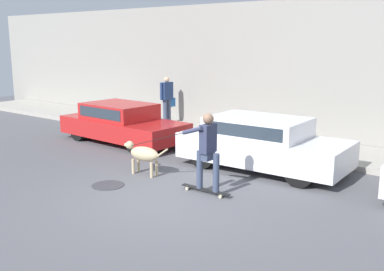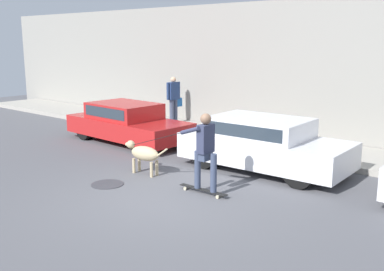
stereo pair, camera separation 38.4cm
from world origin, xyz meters
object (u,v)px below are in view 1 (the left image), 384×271
object	(u,v)px
parked_car_1	(262,144)
dog	(144,154)
pedestrian_with_bag	(167,98)
parked_car_0	(122,124)
skateboarder	(207,148)

from	to	relation	value
parked_car_1	dog	size ratio (longest dim) A/B	3.17
dog	pedestrian_with_bag	size ratio (longest dim) A/B	0.77
parked_car_0	parked_car_1	size ratio (longest dim) A/B	1.04
pedestrian_with_bag	parked_car_1	bearing A→B (deg)	-24.09
dog	pedestrian_with_bag	world-z (taller)	pedestrian_with_bag
pedestrian_with_bag	parked_car_0	bearing A→B (deg)	-75.21
parked_car_0	pedestrian_with_bag	world-z (taller)	pedestrian_with_bag
parked_car_1	dog	world-z (taller)	parked_car_1
skateboarder	pedestrian_with_bag	xyz separation A→B (m)	(-5.36, 4.99, 0.11)
parked_car_1	pedestrian_with_bag	bearing A→B (deg)	151.13
pedestrian_with_bag	skateboarder	bearing A→B (deg)	-39.85
dog	skateboarder	distance (m)	2.00
parked_car_0	dog	xyz separation A→B (m)	(2.85, -2.05, -0.10)
parked_car_1	pedestrian_with_bag	size ratio (longest dim) A/B	2.44
parked_car_0	parked_car_1	bearing A→B (deg)	2.24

